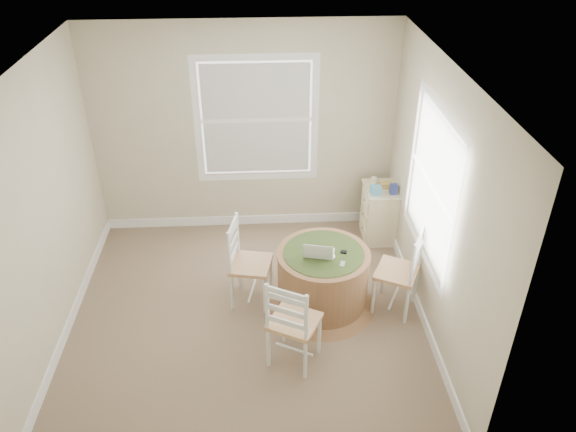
{
  "coord_description": "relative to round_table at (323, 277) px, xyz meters",
  "views": [
    {
      "loc": [
        0.17,
        -4.4,
        3.97
      ],
      "look_at": [
        0.45,
        0.45,
        0.94
      ],
      "focal_mm": 35.0,
      "sensor_mm": 36.0,
      "label": 1
    }
  ],
  "objects": [
    {
      "name": "tissue_box",
      "position": [
        0.75,
        1.13,
        0.37
      ],
      "size": [
        0.12,
        0.12,
        0.1
      ],
      "primitive_type": "cube",
      "rotation": [
        0.0,
        0.0,
        -0.0
      ],
      "color": "#539DBE",
      "rests_on": "corner_chest"
    },
    {
      "name": "chair_right",
      "position": [
        0.75,
        -0.08,
        0.1
      ],
      "size": [
        0.55,
        0.56,
        0.95
      ],
      "primitive_type": null,
      "rotation": [
        0.0,
        0.0,
        -2.04
      ],
      "color": "white",
      "rests_on": "ground"
    },
    {
      "name": "corner_chest",
      "position": [
        0.83,
        1.25,
        -0.02
      ],
      "size": [
        0.39,
        0.53,
        0.69
      ],
      "rotation": [
        0.0,
        0.0,
        -0.0
      ],
      "color": "beige",
      "rests_on": "ground"
    },
    {
      "name": "box_yellow",
      "position": [
        0.89,
        1.27,
        0.35
      ],
      "size": [
        0.15,
        0.1,
        0.06
      ],
      "primitive_type": "cube",
      "rotation": [
        0.0,
        0.0,
        -0.0
      ],
      "color": "gold",
      "rests_on": "corner_chest"
    },
    {
      "name": "mouse",
      "position": [
        0.08,
        -0.07,
        0.31
      ],
      "size": [
        0.08,
        0.1,
        0.03
      ],
      "primitive_type": "ellipsoid",
      "rotation": [
        0.0,
        0.0,
        -0.29
      ],
      "color": "white",
      "rests_on": "round_table"
    },
    {
      "name": "chair_near",
      "position": [
        -0.34,
        -0.76,
        0.1
      ],
      "size": [
        0.56,
        0.55,
        0.95
      ],
      "primitive_type": null,
      "rotation": [
        0.0,
        0.0,
        2.67
      ],
      "color": "white",
      "rests_on": "ground"
    },
    {
      "name": "laptop",
      "position": [
        -0.05,
        -0.04,
        0.33
      ],
      "size": [
        0.34,
        0.32,
        0.21
      ],
      "rotation": [
        0.0,
        0.0,
        2.93
      ],
      "color": "white",
      "rests_on": "round_table"
    },
    {
      "name": "keys",
      "position": [
        0.2,
        -0.01,
        0.31
      ],
      "size": [
        0.07,
        0.07,
        0.02
      ],
      "primitive_type": "cube",
      "rotation": [
        0.0,
        0.0,
        -0.29
      ],
      "color": "black",
      "rests_on": "round_table"
    },
    {
      "name": "phone",
      "position": [
        0.16,
        -0.2,
        0.3
      ],
      "size": [
        0.07,
        0.1,
        0.02
      ],
      "primitive_type": "cube",
      "rotation": [
        0.0,
        0.0,
        -0.29
      ],
      "color": "#B7BABF",
      "rests_on": "round_table"
    },
    {
      "name": "box_blue",
      "position": [
        0.93,
        1.13,
        0.38
      ],
      "size": [
        0.08,
        0.08,
        0.12
      ],
      "primitive_type": "cube",
      "rotation": [
        0.0,
        0.0,
        -0.0
      ],
      "color": "navy",
      "rests_on": "corner_chest"
    },
    {
      "name": "round_table",
      "position": [
        0.0,
        0.0,
        0.0
      ],
      "size": [
        1.13,
        1.13,
        0.68
      ],
      "rotation": [
        0.0,
        0.0,
        -0.29
      ],
      "color": "brown",
      "rests_on": "ground"
    },
    {
      "name": "chair_left",
      "position": [
        -0.74,
        0.12,
        0.1
      ],
      "size": [
        0.48,
        0.49,
        0.95
      ],
      "primitive_type": null,
      "rotation": [
        0.0,
        0.0,
        1.37
      ],
      "color": "white",
      "rests_on": "ground"
    },
    {
      "name": "cup_cream",
      "position": [
        0.77,
        1.35,
        0.37
      ],
      "size": [
        0.07,
        0.07,
        0.09
      ],
      "primitive_type": "cylinder",
      "color": "beige",
      "rests_on": "corner_chest"
    },
    {
      "name": "room",
      "position": [
        -0.62,
        0.01,
        0.93
      ],
      "size": [
        3.64,
        3.64,
        2.64
      ],
      "color": "#77654B",
      "rests_on": "ground"
    }
  ]
}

